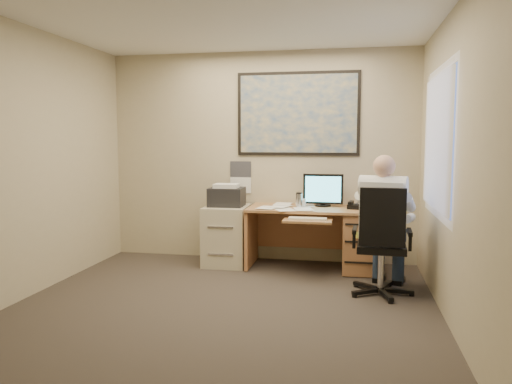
% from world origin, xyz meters
% --- Properties ---
extents(room_shell, '(4.00, 4.50, 2.70)m').
position_xyz_m(room_shell, '(0.00, 0.00, 1.35)').
color(room_shell, '#352F29').
rests_on(room_shell, ground).
extents(desk, '(1.60, 0.97, 1.14)m').
position_xyz_m(desk, '(1.07, 1.90, 0.44)').
color(desk, '#A97848').
rests_on(desk, ground).
extents(world_map, '(1.56, 0.03, 1.06)m').
position_xyz_m(world_map, '(0.48, 2.23, 1.90)').
color(world_map, '#1E4C93').
rests_on(world_map, room_shell).
extents(wall_calendar, '(0.28, 0.01, 0.42)m').
position_xyz_m(wall_calendar, '(-0.27, 2.24, 1.08)').
color(wall_calendar, white).
rests_on(wall_calendar, room_shell).
extents(window_blinds, '(0.06, 1.40, 1.30)m').
position_xyz_m(window_blinds, '(1.97, 0.80, 1.55)').
color(window_blinds, beige).
rests_on(window_blinds, room_shell).
extents(filing_cabinet, '(0.54, 0.64, 1.02)m').
position_xyz_m(filing_cabinet, '(-0.37, 1.89, 0.44)').
color(filing_cabinet, beige).
rests_on(filing_cabinet, ground).
extents(office_chair, '(0.69, 0.69, 1.11)m').
position_xyz_m(office_chair, '(1.48, 0.92, 0.33)').
color(office_chair, black).
rests_on(office_chair, ground).
extents(person, '(0.79, 0.97, 1.42)m').
position_xyz_m(person, '(1.48, 1.00, 0.71)').
color(person, silver).
rests_on(person, office_chair).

